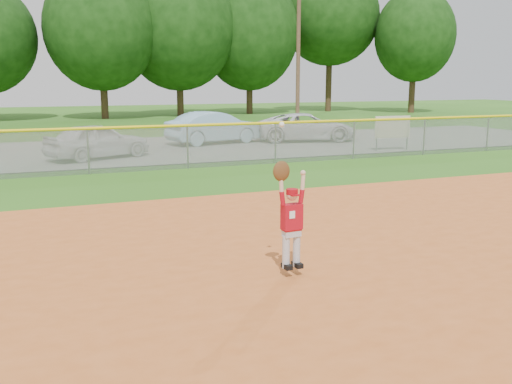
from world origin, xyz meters
The scene contains 11 objects.
ground centered at (0.00, 0.00, 0.00)m, with size 120.00×120.00×0.00m, color #2B5E15.
clay_infield centered at (0.00, -3.00, 0.02)m, with size 24.00×16.00×0.04m, color #BA5721.
parking_strip centered at (0.00, 16.00, 0.01)m, with size 44.00×10.00×0.03m, color slate.
car_white_a centered at (-2.63, 13.62, 0.72)m, with size 1.62×4.04×1.37m, color silver.
car_blue centered at (3.19, 16.95, 0.79)m, with size 1.61×4.62×1.52m, color #85B0C7.
car_white_b centered at (7.79, 16.37, 0.72)m, with size 2.28×4.94×1.37m, color silver.
sponsor_sign centered at (9.53, 11.56, 1.00)m, with size 1.70×0.14×1.51m.
outfield_fence centered at (0.00, 10.00, 0.88)m, with size 40.06×0.10×1.55m.
power_lines centered at (1.00, 22.00, 4.68)m, with size 19.40×0.24×9.00m.
tree_line centered at (0.96, 37.90, 7.53)m, with size 62.37×13.00×14.43m.
ballplayer centered at (-1.41, -1.46, 1.01)m, with size 0.56×0.25×2.28m.
Camera 1 is at (-5.05, -9.21, 3.08)m, focal length 40.00 mm.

